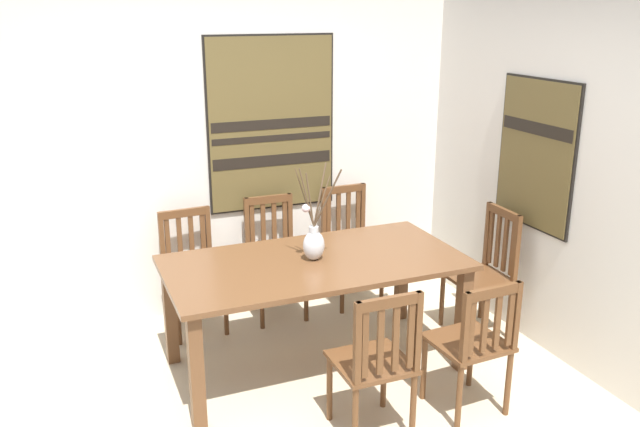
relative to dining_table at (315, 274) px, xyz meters
name	(u,v)px	position (x,y,z in m)	size (l,w,h in m)	color
ground_plane	(327,423)	(-0.18, -0.64, -0.69)	(6.40, 6.40, 0.03)	beige
wall_back	(236,143)	(-0.18, 1.22, 0.68)	(6.40, 0.12, 2.70)	silver
wall_side	(596,174)	(1.68, -0.64, 0.68)	(0.12, 6.40, 2.70)	silver
dining_table	(315,274)	(0.00, 0.00, 0.00)	(1.96, 1.00, 0.77)	brown
centerpiece_vase	(314,241)	(0.00, 0.01, 0.23)	(0.26, 0.19, 0.64)	silver
chair_0	(274,255)	(0.01, 0.90, -0.19)	(0.43, 0.43, 0.95)	brown
chair_1	(192,269)	(-0.65, 0.89, -0.20)	(0.44, 0.44, 0.91)	brown
chair_2	(350,243)	(0.68, 0.91, -0.18)	(0.43, 0.43, 0.96)	brown
chair_3	(474,342)	(0.67, -0.87, -0.21)	(0.44, 0.44, 0.88)	brown
chair_4	(485,270)	(1.37, 0.00, -0.18)	(0.43, 0.43, 0.96)	brown
chair_5	(376,361)	(0.02, -0.86, -0.19)	(0.42, 0.42, 0.93)	brown
painting_on_back_wall	(271,124)	(0.10, 1.15, 0.82)	(1.04, 0.05, 1.37)	black
painting_on_side_wall	(536,154)	(1.62, -0.15, 0.71)	(0.05, 0.77, 1.06)	black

